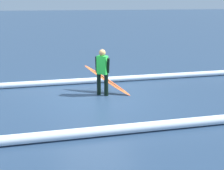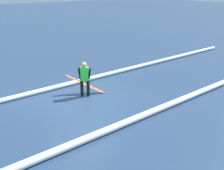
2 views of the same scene
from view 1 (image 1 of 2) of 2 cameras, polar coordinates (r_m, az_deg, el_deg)
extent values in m
plane|color=navy|center=(10.48, -3.22, -2.37)|extent=(127.73, 127.73, 0.00)
cylinder|color=black|center=(10.74, -2.38, 0.17)|extent=(0.14, 0.14, 0.74)
cylinder|color=black|center=(10.62, -1.05, -0.01)|extent=(0.14, 0.14, 0.74)
cube|color=#2DD83F|center=(10.52, -1.75, 3.63)|extent=(0.39, 0.36, 0.62)
sphere|color=tan|center=(10.44, -1.77, 5.84)|extent=(0.22, 0.22, 0.22)
cylinder|color=black|center=(10.61, -2.78, 3.74)|extent=(0.09, 0.22, 0.53)
cylinder|color=black|center=(10.42, -0.70, 3.52)|extent=(0.09, 0.21, 0.53)
ellipsoid|color=#E55926|center=(10.96, -0.90, 0.87)|extent=(1.60, 1.24, 0.91)
ellipsoid|color=black|center=(10.96, -0.90, 0.89)|extent=(1.22, 0.90, 0.74)
cylinder|color=white|center=(12.67, 5.01, 1.33)|extent=(22.12, 1.75, 0.21)
cylinder|color=white|center=(7.61, -6.15, -8.69)|extent=(18.04, 1.63, 0.25)
camera|label=2|loc=(4.44, -100.08, 16.92)|focal=43.49mm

